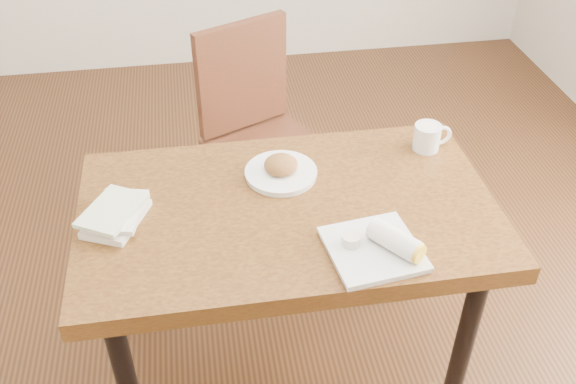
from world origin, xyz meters
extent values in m
cube|color=#472814|center=(0.00, 0.00, -0.01)|extent=(4.00, 5.00, 0.01)
cube|color=brown|center=(0.00, 0.00, 0.72)|extent=(1.23, 0.73, 0.06)
cylinder|color=black|center=(0.51, -0.26, 0.34)|extent=(0.06, 0.06, 0.69)
cylinder|color=black|center=(-0.51, 0.26, 0.34)|extent=(0.06, 0.06, 0.69)
cylinder|color=black|center=(0.51, 0.26, 0.34)|extent=(0.06, 0.06, 0.69)
cylinder|color=#4D2316|center=(0.12, 0.93, 0.23)|extent=(0.04, 0.04, 0.45)
cylinder|color=#4D2316|center=(-0.20, 0.78, 0.23)|extent=(0.04, 0.04, 0.45)
cylinder|color=#4D2316|center=(0.27, 0.60, 0.23)|extent=(0.04, 0.04, 0.45)
cylinder|color=#4D2316|center=(-0.05, 0.45, 0.23)|extent=(0.04, 0.04, 0.45)
cube|color=#4D2316|center=(0.03, 0.69, 0.47)|extent=(0.56, 0.56, 0.04)
cube|color=#4D2316|center=(-0.05, 0.86, 0.73)|extent=(0.38, 0.20, 0.45)
cylinder|color=white|center=(0.00, 0.15, 0.76)|extent=(0.22, 0.22, 0.01)
cylinder|color=white|center=(0.00, 0.15, 0.77)|extent=(0.23, 0.23, 0.01)
ellipsoid|color=#B27538|center=(0.00, 0.15, 0.79)|extent=(0.12, 0.11, 0.06)
cylinder|color=white|center=(0.50, 0.22, 0.79)|extent=(0.09, 0.09, 0.09)
torus|color=white|center=(0.55, 0.22, 0.79)|extent=(0.07, 0.02, 0.07)
cylinder|color=tan|center=(0.50, 0.22, 0.83)|extent=(0.08, 0.08, 0.01)
cylinder|color=#F2E5CC|center=(0.50, 0.22, 0.84)|extent=(0.05, 0.05, 0.00)
cube|color=white|center=(0.19, -0.23, 0.76)|extent=(0.26, 0.26, 0.01)
cube|color=white|center=(0.19, -0.23, 0.77)|extent=(0.27, 0.27, 0.01)
cylinder|color=white|center=(0.24, -0.25, 0.80)|extent=(0.14, 0.15, 0.06)
cylinder|color=yellow|center=(0.29, -0.31, 0.80)|extent=(0.06, 0.05, 0.05)
cylinder|color=silver|center=(0.14, -0.21, 0.78)|extent=(0.05, 0.05, 0.03)
cylinder|color=red|center=(0.14, -0.21, 0.80)|extent=(0.04, 0.04, 0.01)
cube|color=white|center=(-0.49, 0.01, 0.76)|extent=(0.20, 0.23, 0.02)
cube|color=silver|center=(-0.48, 0.02, 0.78)|extent=(0.17, 0.21, 0.02)
cube|color=#ABCB87|center=(-0.50, 0.00, 0.79)|extent=(0.21, 0.23, 0.01)
camera|label=1|loc=(-0.23, -1.44, 1.94)|focal=40.00mm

